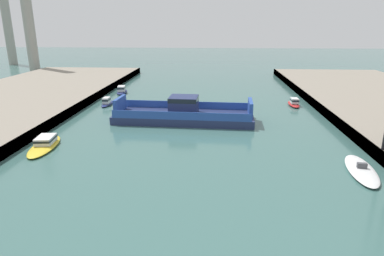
{
  "coord_description": "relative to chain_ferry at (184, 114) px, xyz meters",
  "views": [
    {
      "loc": [
        2.51,
        -7.7,
        13.55
      ],
      "look_at": [
        0.0,
        29.6,
        2.0
      ],
      "focal_mm": 31.44,
      "sensor_mm": 36.0,
      "label": 1
    }
  ],
  "objects": [
    {
      "name": "chain_ferry",
      "position": [
        0.0,
        0.0,
        0.0
      ],
      "size": [
        20.34,
        7.64,
        3.66
      ],
      "color": "navy",
      "rests_on": "ground"
    },
    {
      "name": "moored_boat_near_left",
      "position": [
        -14.97,
        -12.03,
        -0.66
      ],
      "size": [
        3.46,
        7.85,
        1.19
      ],
      "color": "yellow",
      "rests_on": "ground"
    },
    {
      "name": "moored_boat_near_right",
      "position": [
        18.58,
        -16.61,
        -0.88
      ],
      "size": [
        3.54,
        8.12,
        0.93
      ],
      "color": "white",
      "rests_on": "ground"
    },
    {
      "name": "moored_boat_far_left",
      "position": [
        -14.38,
        9.21,
        -0.57
      ],
      "size": [
        1.5,
        5.12,
        1.41
      ],
      "color": "navy",
      "rests_on": "ground"
    },
    {
      "name": "moored_boat_far_right",
      "position": [
        -14.64,
        19.94,
        -0.53
      ],
      "size": [
        2.61,
        5.77,
        1.53
      ],
      "color": "navy",
      "rests_on": "ground"
    },
    {
      "name": "moored_boat_upstream_b",
      "position": [
        18.23,
        10.92,
        -0.59
      ],
      "size": [
        1.72,
        5.15,
        1.39
      ],
      "color": "red",
      "rests_on": "ground"
    },
    {
      "name": "smokestack_distant_a",
      "position": [
        -66.86,
        68.69,
        18.25
      ],
      "size": [
        3.12,
        3.12,
        36.65
      ],
      "color": "#9E998E",
      "rests_on": "ground"
    },
    {
      "name": "smokestack_distant_b",
      "position": [
        -49.22,
        50.43,
        16.75
      ],
      "size": [
        3.23,
        3.23,
        33.66
      ],
      "color": "#9E998E",
      "rests_on": "ground"
    }
  ]
}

